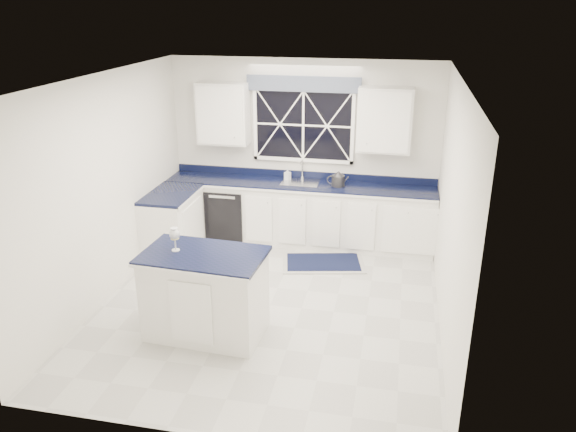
% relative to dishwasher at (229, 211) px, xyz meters
% --- Properties ---
extents(ground, '(4.50, 4.50, 0.00)m').
position_rel_dishwasher_xyz_m(ground, '(1.10, -1.95, -0.41)').
color(ground, '#A6A5A1').
rests_on(ground, ground).
extents(back_wall, '(4.00, 0.10, 2.70)m').
position_rel_dishwasher_xyz_m(back_wall, '(1.10, 0.30, 0.94)').
color(back_wall, white).
rests_on(back_wall, ground).
extents(base_cabinets, '(3.99, 1.60, 0.90)m').
position_rel_dishwasher_xyz_m(base_cabinets, '(0.77, -0.17, 0.04)').
color(base_cabinets, white).
rests_on(base_cabinets, ground).
extents(countertop, '(3.98, 0.64, 0.04)m').
position_rel_dishwasher_xyz_m(countertop, '(1.10, 0.00, 0.51)').
color(countertop, black).
rests_on(countertop, base_cabinets).
extents(dishwasher, '(0.60, 0.58, 0.82)m').
position_rel_dishwasher_xyz_m(dishwasher, '(0.00, 0.00, 0.00)').
color(dishwasher, black).
rests_on(dishwasher, ground).
extents(window, '(1.65, 0.09, 1.26)m').
position_rel_dishwasher_xyz_m(window, '(1.10, 0.25, 1.42)').
color(window, black).
rests_on(window, ground).
extents(upper_cabinets, '(3.10, 0.34, 0.90)m').
position_rel_dishwasher_xyz_m(upper_cabinets, '(1.10, 0.13, 1.49)').
color(upper_cabinets, white).
rests_on(upper_cabinets, ground).
extents(faucet, '(0.05, 0.20, 0.30)m').
position_rel_dishwasher_xyz_m(faucet, '(1.10, 0.19, 0.69)').
color(faucet, silver).
rests_on(faucet, countertop).
extents(island, '(1.34, 0.86, 0.97)m').
position_rel_dishwasher_xyz_m(island, '(0.55, -2.67, 0.08)').
color(island, white).
rests_on(island, ground).
extents(rug, '(1.26, 0.91, 0.02)m').
position_rel_dishwasher_xyz_m(rug, '(1.57, -0.67, -0.40)').
color(rug, '#A3A39E').
rests_on(rug, ground).
extents(kettle, '(0.32, 0.21, 0.22)m').
position_rel_dishwasher_xyz_m(kettle, '(1.67, -0.02, 0.63)').
color(kettle, '#2F2F32').
rests_on(kettle, countertop).
extents(wine_glass, '(0.11, 0.11, 0.26)m').
position_rel_dishwasher_xyz_m(wine_glass, '(0.24, -2.65, 0.74)').
color(wine_glass, silver).
rests_on(wine_glass, island).
extents(soap_bottle, '(0.10, 0.10, 0.17)m').
position_rel_dishwasher_xyz_m(soap_bottle, '(0.89, 0.14, 0.62)').
color(soap_bottle, silver).
rests_on(soap_bottle, countertop).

